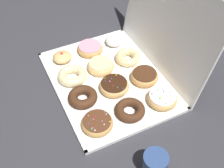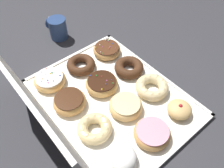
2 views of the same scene
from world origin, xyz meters
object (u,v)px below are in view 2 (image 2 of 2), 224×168
object	(u,v)px
sprinkle_donut_3	(107,50)
cruller_donut_9	(95,128)
chocolate_cake_ring_donut_2	(129,68)
coffee_mug	(57,28)
powdered_filled_donut_8	(123,157)
chocolate_frosted_donut_10	(69,101)
cruller_donut_1	(152,87)
jelly_filled_donut_0	(179,109)
sprinkle_donut_11	(50,80)
glazed_ring_donut_5	(126,106)
sprinkle_donut_6	(101,84)
donut_box	(113,98)
chocolate_cake_ring_donut_7	(80,65)
pink_frosted_donut_4	(152,133)

from	to	relation	value
sprinkle_donut_3	cruller_donut_9	size ratio (longest dim) A/B	1.02
chocolate_cake_ring_donut_2	coffee_mug	distance (m)	0.39
powdered_filled_donut_8	chocolate_frosted_donut_10	xyz separation A→B (m)	(0.27, 0.01, -0.00)
cruller_donut_9	chocolate_frosted_donut_10	xyz separation A→B (m)	(0.14, 0.00, 0.00)
cruller_donut_1	powdered_filled_donut_8	bearing A→B (deg)	116.81
jelly_filled_donut_0	cruller_donut_1	world-z (taller)	jelly_filled_donut_0
jelly_filled_donut_0	coffee_mug	world-z (taller)	coffee_mug
powdered_filled_donut_8	sprinkle_donut_11	size ratio (longest dim) A/B	0.70
jelly_filled_donut_0	coffee_mug	distance (m)	0.64
glazed_ring_donut_5	coffee_mug	world-z (taller)	coffee_mug
chocolate_cake_ring_donut_2	jelly_filled_donut_0	bearing A→B (deg)	178.90
cruller_donut_1	chocolate_cake_ring_donut_2	distance (m)	0.13
chocolate_cake_ring_donut_2	cruller_donut_9	xyz separation A→B (m)	(-0.13, 0.27, 0.00)
sprinkle_donut_6	sprinkle_donut_11	distance (m)	0.19
donut_box	cruller_donut_1	world-z (taller)	cruller_donut_1
sprinkle_donut_3	powdered_filled_donut_8	size ratio (longest dim) A/B	1.39
chocolate_cake_ring_donut_2	sprinkle_donut_6	world-z (taller)	sprinkle_donut_6
sprinkle_donut_11	glazed_ring_donut_5	bearing A→B (deg)	-153.06
powdered_filled_donut_8	cruller_donut_9	size ratio (longest dim) A/B	0.73
jelly_filled_donut_0	sprinkle_donut_6	distance (m)	0.29
sprinkle_donut_6	chocolate_frosted_donut_10	bearing A→B (deg)	86.82
chocolate_cake_ring_donut_7	chocolate_frosted_donut_10	xyz separation A→B (m)	(-0.13, 0.13, 0.00)
chocolate_cake_ring_donut_2	sprinkle_donut_6	distance (m)	0.14
donut_box	cruller_donut_9	bearing A→B (deg)	117.50
donut_box	glazed_ring_donut_5	bearing A→B (deg)	-179.78
sprinkle_donut_3	glazed_ring_donut_5	world-z (taller)	same
cruller_donut_1	chocolate_cake_ring_donut_7	size ratio (longest dim) A/B	1.07
chocolate_cake_ring_donut_7	glazed_ring_donut_5	bearing A→B (deg)	-179.19
jelly_filled_donut_0	glazed_ring_donut_5	world-z (taller)	jelly_filled_donut_0
jelly_filled_donut_0	chocolate_frosted_donut_10	bearing A→B (deg)	45.10
sprinkle_donut_3	cruller_donut_1	bearing A→B (deg)	179.17
jelly_filled_donut_0	chocolate_cake_ring_donut_2	xyz separation A→B (m)	(0.26, -0.00, -0.00)
chocolate_cake_ring_donut_2	sprinkle_donut_11	distance (m)	0.31
jelly_filled_donut_0	chocolate_cake_ring_donut_7	world-z (taller)	jelly_filled_donut_0
chocolate_frosted_donut_10	coffee_mug	bearing A→B (deg)	-26.03
cruller_donut_1	glazed_ring_donut_5	world-z (taller)	same
chocolate_cake_ring_donut_7	sprinkle_donut_11	world-z (taller)	sprinkle_donut_11
chocolate_cake_ring_donut_7	sprinkle_donut_11	bearing A→B (deg)	87.63
pink_frosted_donut_4	coffee_mug	xyz separation A→B (m)	(0.64, -0.05, 0.02)
sprinkle_donut_6	cruller_donut_1	bearing A→B (deg)	-134.23
chocolate_cake_ring_donut_2	cruller_donut_9	world-z (taller)	same
donut_box	sprinkle_donut_11	bearing A→B (deg)	34.27
glazed_ring_donut_5	powdered_filled_donut_8	xyz separation A→B (m)	(-0.13, 0.13, 0.00)
cruller_donut_9	chocolate_frosted_donut_10	size ratio (longest dim) A/B	0.98
sprinkle_donut_3	chocolate_cake_ring_donut_7	world-z (taller)	sprinkle_donut_3
sprinkle_donut_11	chocolate_cake_ring_donut_2	bearing A→B (deg)	-117.47
sprinkle_donut_6	chocolate_cake_ring_donut_7	distance (m)	0.13
chocolate_cake_ring_donut_7	sprinkle_donut_3	bearing A→B (deg)	-89.44
chocolate_cake_ring_donut_2	sprinkle_donut_11	bearing A→B (deg)	62.53
cruller_donut_1	chocolate_cake_ring_donut_7	xyz separation A→B (m)	(0.26, 0.13, -0.00)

